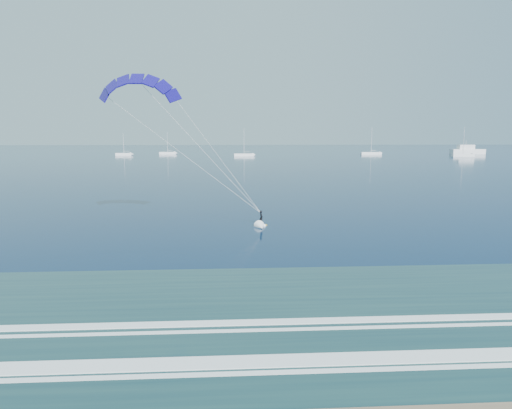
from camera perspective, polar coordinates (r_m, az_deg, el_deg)
The scene contains 7 objects.
kitesurfer_rig at distance 44.76m, azimuth -6.97°, elevation 7.02°, with size 17.46×6.15×15.96m.
motor_yacht at distance 256.37m, azimuth 24.88°, elevation 6.15°, with size 16.78×4.47×6.70m.
sailboat_0 at distance 224.10m, azimuth -16.19°, elevation 6.07°, with size 7.41×2.40×10.35m.
sailboat_1 at distance 233.11m, azimuth -10.98°, elevation 6.34°, with size 8.12×2.40×11.02m.
sailboat_2 at distance 208.68m, azimuth -1.50°, elevation 6.25°, with size 9.01×2.40×12.46m.
sailboat_3 at distance 234.24m, azimuth 14.19°, elevation 6.25°, with size 10.08×2.40×13.57m.
sailboat_4 at distance 223.83m, azimuth 24.43°, elevation 5.64°, with size 9.76×2.40×13.08m.
Camera 1 is at (-1.16, -12.17, 9.32)m, focal length 32.00 mm.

